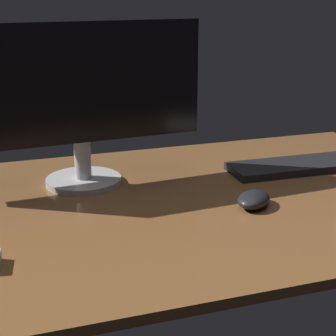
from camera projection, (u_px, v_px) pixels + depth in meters
desk at (178, 204)px, 126.98cm from camera, size 140.00×84.00×2.00cm
monitor at (79, 94)px, 130.17cm from camera, size 59.86×18.50×38.97cm
keyboard at (297, 166)px, 147.36cm from camera, size 36.81×13.03×1.99cm
computer_mouse at (254, 199)px, 122.58cm from camera, size 11.71×11.69×3.26cm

